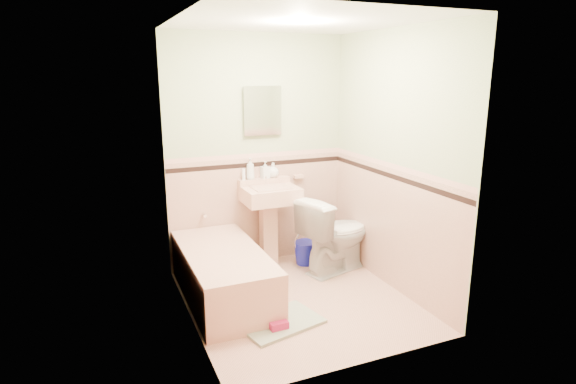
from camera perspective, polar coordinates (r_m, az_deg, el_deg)
name	(u,v)px	position (r m, az deg, el deg)	size (l,w,h in m)	color
floor	(298,300)	(4.59, 1.25, -12.92)	(2.20, 2.20, 0.00)	#D7A38D
ceiling	(300,21)	(4.11, 1.45, 19.90)	(2.20, 2.20, 0.00)	white
wall_back	(258,152)	(5.18, -3.69, 4.79)	(2.50, 2.50, 0.00)	beige
wall_front	(366,201)	(3.23, 9.40, -1.05)	(2.50, 2.50, 0.00)	beige
wall_left	(185,181)	(3.88, -12.26, 1.36)	(2.50, 2.50, 0.00)	beige
wall_right	(394,163)	(4.67, 12.63, 3.46)	(2.50, 2.50, 0.00)	beige
wainscot_back	(259,210)	(5.31, -3.54, -2.17)	(2.00, 2.00, 0.00)	#DAA892
wainscot_front	(362,289)	(3.46, 8.86, -11.45)	(2.00, 2.00, 0.00)	#DAA892
wainscot_left	(191,256)	(4.07, -11.61, -7.59)	(2.20, 2.20, 0.00)	#DAA892
wainscot_right	(389,227)	(4.82, 12.10, -4.17)	(2.20, 2.20, 0.00)	#DAA892
accent_back	(258,164)	(5.18, -3.60, 3.34)	(2.00, 2.00, 0.00)	black
accent_front	(364,219)	(3.28, 9.15, -3.17)	(2.00, 2.00, 0.00)	black
accent_left	(188,196)	(3.91, -11.90, -0.48)	(2.20, 2.20, 0.00)	black
accent_right	(391,176)	(4.68, 12.36, 1.88)	(2.20, 2.20, 0.00)	black
cap_back	(258,155)	(5.17, -3.62, 4.43)	(2.00, 2.00, 0.00)	#D7A090
cap_front	(365,204)	(3.25, 9.21, -1.49)	(2.00, 2.00, 0.00)	#D7A090
cap_left	(188,184)	(3.89, -11.97, 0.95)	(2.20, 2.20, 0.00)	#D7A090
cap_right	(392,166)	(4.66, 12.43, 3.08)	(2.20, 2.20, 0.00)	#D7A090
bathtub	(223,276)	(4.58, -7.78, -9.97)	(0.70, 1.50, 0.45)	#D29F89
tub_faucet	(204,215)	(5.10, -10.09, -2.69)	(0.04, 0.04, 0.12)	silver
sink	(270,228)	(5.16, -2.14, -4.31)	(0.58, 0.48, 0.91)	#D29F89
sink_faucet	(265,181)	(5.16, -2.74, 1.38)	(0.02, 0.02, 0.10)	silver
medicine_cabinet	(262,111)	(5.11, -3.12, 9.76)	(0.40, 0.04, 0.50)	white
soap_dish	(298,176)	(5.37, 1.24, 1.89)	(0.11, 0.06, 0.04)	#D29F89
soap_bottle_left	(250,169)	(5.12, -4.57, 2.80)	(0.09, 0.09, 0.23)	#B2B2B2
soap_bottle_mid	(265,170)	(5.18, -2.77, 2.72)	(0.08, 0.09, 0.19)	#B2B2B2
soap_bottle_right	(273,170)	(5.21, -1.82, 2.66)	(0.13, 0.13, 0.16)	#B2B2B2
tube	(244,174)	(5.10, -5.37, 2.13)	(0.04, 0.04, 0.12)	white
toilet	(336,234)	(5.11, 5.75, -5.05)	(0.46, 0.81, 0.83)	white
bucket	(305,253)	(5.36, 2.11, -7.31)	(0.26, 0.26, 0.26)	#141BAE
bath_mat	(280,322)	(4.20, -0.97, -15.41)	(0.68, 0.45, 0.03)	#909F85
shoe	(279,325)	(4.07, -1.07, -15.78)	(0.15, 0.07, 0.06)	#BF1E59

